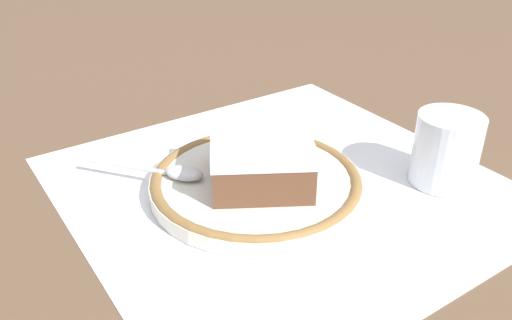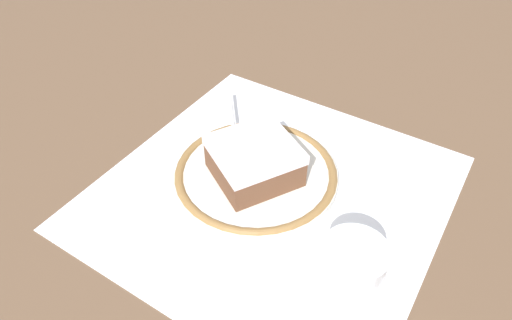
# 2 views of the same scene
# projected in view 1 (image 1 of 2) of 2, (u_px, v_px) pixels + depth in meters

# --- Properties ---
(ground_plane) EXTENTS (2.40, 2.40, 0.00)m
(ground_plane) POSITION_uv_depth(u_px,v_px,m) (282.00, 186.00, 0.55)
(ground_plane) COLOR brown
(placemat) EXTENTS (0.41, 0.41, 0.00)m
(placemat) POSITION_uv_depth(u_px,v_px,m) (282.00, 185.00, 0.55)
(placemat) COLOR white
(placemat) RESTS_ON ground_plane
(plate) EXTENTS (0.21, 0.21, 0.02)m
(plate) POSITION_uv_depth(u_px,v_px,m) (256.00, 182.00, 0.53)
(plate) COLOR silver
(plate) RESTS_ON placemat
(cake_slice) EXTENTS (0.13, 0.13, 0.05)m
(cake_slice) POSITION_uv_depth(u_px,v_px,m) (262.00, 158.00, 0.51)
(cake_slice) COLOR brown
(cake_slice) RESTS_ON plate
(spoon) EXTENTS (0.09, 0.11, 0.01)m
(spoon) POSITION_uv_depth(u_px,v_px,m) (173.00, 172.00, 0.53)
(spoon) COLOR silver
(spoon) RESTS_ON plate
(cup) EXTENTS (0.07, 0.07, 0.07)m
(cup) POSITION_uv_depth(u_px,v_px,m) (446.00, 153.00, 0.54)
(cup) COLOR silver
(cup) RESTS_ON placemat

